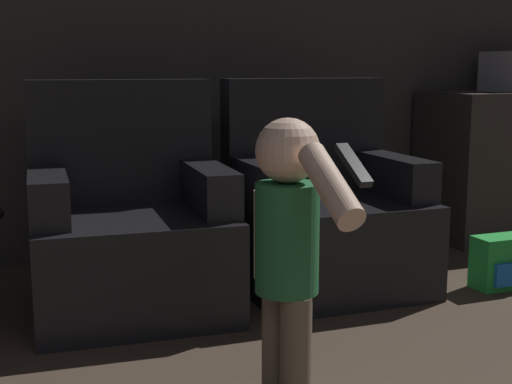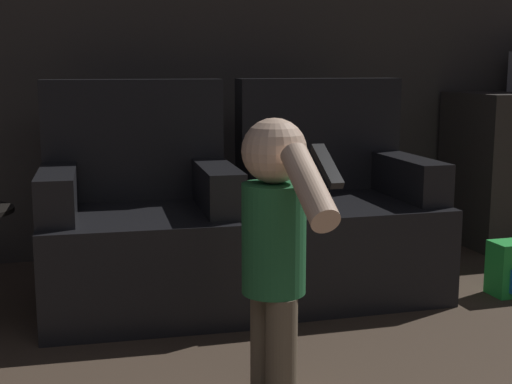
# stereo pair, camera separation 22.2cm
# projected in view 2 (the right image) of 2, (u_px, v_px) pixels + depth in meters

# --- Properties ---
(wall_back) EXTENTS (8.40, 0.05, 2.60)m
(wall_back) POSITION_uv_depth(u_px,v_px,m) (142.00, 32.00, 4.07)
(wall_back) COLOR #423D38
(wall_back) RESTS_ON ground_plane
(armchair_left) EXTENTS (0.92, 0.86, 1.04)m
(armchair_left) POSITION_uv_depth(u_px,v_px,m) (139.00, 230.00, 3.31)
(armchair_left) COLOR black
(armchair_left) RESTS_ON ground_plane
(armchair_right) EXTENTS (0.88, 0.83, 1.04)m
(armchair_right) POSITION_uv_depth(u_px,v_px,m) (335.00, 218.00, 3.58)
(armchair_right) COLOR black
(armchair_right) RESTS_ON ground_plane
(person_toddler) EXTENTS (0.21, 0.64, 0.95)m
(person_toddler) POSITION_uv_depth(u_px,v_px,m) (275.00, 239.00, 2.28)
(person_toddler) COLOR brown
(person_toddler) RESTS_ON ground_plane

